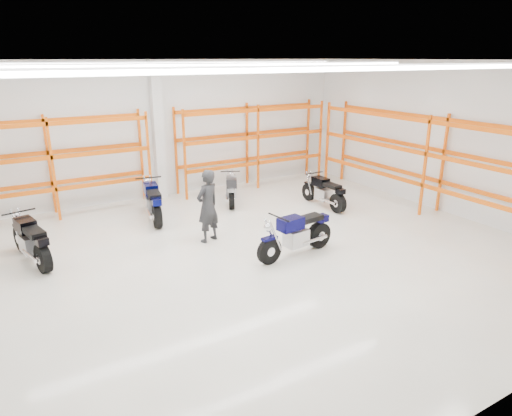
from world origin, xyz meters
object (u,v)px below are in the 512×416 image
motorcycle_back_d (325,193)px  structural_column (158,131)px  motorcycle_main (299,234)px  motorcycle_back_a (31,242)px  motorcycle_back_c (231,189)px  motorcycle_back_b (153,202)px  standing_man (208,206)px

motorcycle_back_d → structural_column: bearing=137.3°
motorcycle_main → motorcycle_back_d: 3.85m
motorcycle_back_a → motorcycle_back_d: 8.45m
motorcycle_back_d → motorcycle_back_c: bearing=143.3°
motorcycle_back_c → motorcycle_back_b: bearing=-176.6°
motorcycle_back_c → standing_man: 3.19m
motorcycle_back_b → motorcycle_back_c: (2.66, 0.16, -0.03)m
motorcycle_back_b → motorcycle_back_c: size_ratio=1.21×
motorcycle_back_a → motorcycle_back_b: bearing=23.1°
motorcycle_main → motorcycle_back_d: size_ratio=1.08×
motorcycle_back_a → motorcycle_back_c: bearing=14.8°
motorcycle_back_d → standing_man: bearing=-171.2°
motorcycle_back_b → motorcycle_back_c: 2.67m
standing_man → structural_column: bearing=-114.5°
motorcycle_main → motorcycle_back_a: 6.23m
motorcycle_main → motorcycle_back_c: (0.45, 4.36, -0.02)m
motorcycle_back_b → motorcycle_back_c: motorcycle_back_b is taller
motorcycle_back_d → motorcycle_main: bearing=-138.2°
motorcycle_back_a → structural_column: structural_column is taller
motorcycle_back_c → structural_column: bearing=130.3°
standing_man → structural_column: size_ratio=0.42×
motorcycle_main → structural_column: size_ratio=0.50×
motorcycle_main → motorcycle_back_b: (-2.21, 4.20, 0.02)m
motorcycle_back_b → motorcycle_back_d: 5.33m
motorcycle_back_a → standing_man: (4.07, -0.88, 0.43)m
motorcycle_main → motorcycle_back_b: motorcycle_back_b is taller
motorcycle_back_c → motorcycle_back_d: size_ratio=0.92×
motorcycle_main → motorcycle_back_d: motorcycle_main is taller
motorcycle_back_b → motorcycle_main: bearing=-62.3°
motorcycle_back_c → structural_column: (-1.65, 1.95, 1.75)m
motorcycle_back_c → standing_man: (-1.96, -2.48, 0.45)m
motorcycle_main → motorcycle_back_b: size_ratio=0.97×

